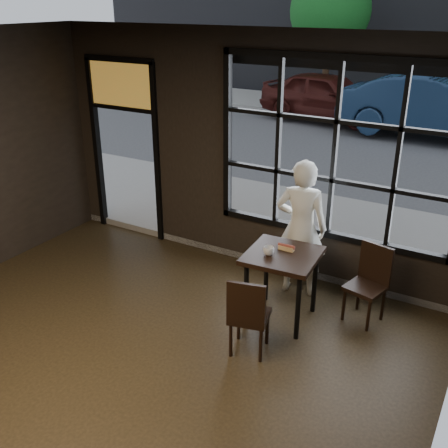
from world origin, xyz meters
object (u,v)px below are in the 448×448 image
Objects in this scene: cafe_table at (281,286)px; chair_near at (250,313)px; man at (301,228)px; navy_car at (436,106)px.

chair_near is at bearing -96.42° from cafe_table.
chair_near is 0.52× the size of man.
chair_near is at bearing -177.71° from navy_car.
cafe_table is 0.74m from chair_near.
man is 9.03m from navy_car.
navy_car reaches higher than cafe_table.
chair_near reaches higher than cafe_table.
chair_near is 10.49m from navy_car.
navy_car is (0.02, 9.03, 0.02)m from man.
chair_near is 0.19× the size of navy_car.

